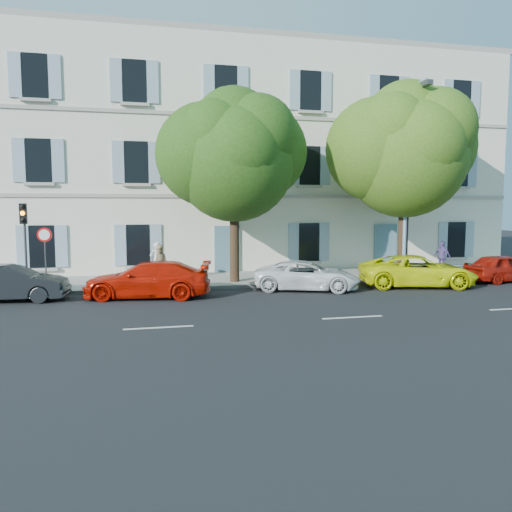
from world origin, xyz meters
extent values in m
plane|color=black|center=(0.00, 0.00, 0.00)|extent=(90.00, 90.00, 0.00)
cube|color=#A09E96|center=(0.00, 4.45, 0.07)|extent=(36.00, 4.50, 0.15)
cube|color=#9E998E|center=(0.00, 2.28, 0.08)|extent=(36.00, 0.16, 0.16)
cube|color=silver|center=(0.00, 10.20, 6.00)|extent=(28.00, 7.00, 12.00)
imported|color=black|center=(-11.17, 1.31, 0.67)|extent=(4.14, 1.73, 1.33)
imported|color=#C01505|center=(-6.24, 0.96, 0.70)|extent=(5.08, 2.79, 1.40)
imported|color=white|center=(0.28, 1.25, 0.61)|extent=(4.80, 3.34, 1.22)
imported|color=#E3EA09|center=(5.24, 1.01, 0.69)|extent=(5.34, 3.36, 1.38)
imported|color=#9E1509|center=(9.91, 1.40, 0.65)|extent=(3.94, 1.94, 1.29)
cylinder|color=#3A2819|center=(-2.42, 3.30, 1.81)|extent=(0.42, 0.42, 3.31)
ellipsoid|color=#315E18|center=(-2.42, 3.30, 5.45)|extent=(5.30, 5.30, 5.83)
cylinder|color=#3A2819|center=(5.68, 3.11, 1.91)|extent=(0.47, 0.47, 3.52)
ellipsoid|color=#4E791F|center=(5.68, 3.11, 5.81)|extent=(5.71, 5.71, 6.28)
cylinder|color=#383A3D|center=(-10.96, 3.03, 1.58)|extent=(0.10, 0.10, 2.86)
cube|color=black|center=(-10.96, 2.88, 3.20)|extent=(0.27, 0.22, 0.81)
sphere|color=orange|center=(-10.96, 2.77, 3.22)|extent=(0.17, 0.17, 0.17)
cylinder|color=#383A3D|center=(-10.20, 2.88, 1.20)|extent=(0.06, 0.06, 2.11)
cylinder|color=red|center=(-10.20, 2.85, 2.35)|extent=(0.58, 0.07, 0.58)
cylinder|color=#7293BF|center=(5.63, 2.89, 4.52)|extent=(0.17, 0.17, 8.75)
cylinder|color=#7293BF|center=(5.63, 2.12, 8.90)|extent=(0.18, 1.53, 0.11)
cube|color=#383A3D|center=(5.63, 1.36, 8.73)|extent=(0.30, 0.50, 0.20)
imported|color=silver|center=(-5.79, 4.24, 1.03)|extent=(0.75, 0.62, 1.75)
imported|color=#D2B586|center=(-5.69, 4.07, 0.97)|extent=(0.83, 0.67, 1.65)
imported|color=#68549B|center=(8.51, 4.18, 0.94)|extent=(0.71, 1.00, 1.58)
camera|label=1|loc=(-6.40, -18.36, 3.49)|focal=35.00mm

